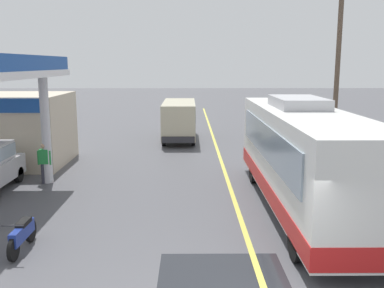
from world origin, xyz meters
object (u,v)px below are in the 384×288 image
(coach_bus_main, at_px, (303,159))
(motorcycle_parked_forecourt, at_px, (22,234))
(minibus_opposing_lane, at_px, (179,117))
(pedestrian_near_pump, at_px, (44,161))

(coach_bus_main, distance_m, motorcycle_parked_forecourt, 8.85)
(coach_bus_main, distance_m, minibus_opposing_lane, 14.19)
(minibus_opposing_lane, distance_m, pedestrian_near_pump, 11.52)
(coach_bus_main, bearing_deg, motorcycle_parked_forecourt, -158.35)
(coach_bus_main, xyz_separation_m, minibus_opposing_lane, (-4.40, 13.49, -0.25))
(motorcycle_parked_forecourt, xyz_separation_m, pedestrian_near_pump, (-1.52, 6.48, 0.49))
(minibus_opposing_lane, bearing_deg, coach_bus_main, -71.94)
(coach_bus_main, xyz_separation_m, pedestrian_near_pump, (-9.66, 3.25, -0.79))
(coach_bus_main, height_order, pedestrian_near_pump, coach_bus_main)
(minibus_opposing_lane, relative_size, motorcycle_parked_forecourt, 3.41)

